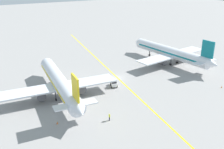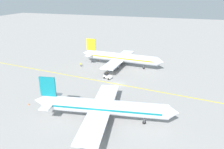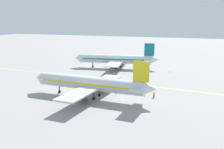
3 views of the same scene
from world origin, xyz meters
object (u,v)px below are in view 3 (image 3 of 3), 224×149
object	(u,v)px
traffic_cone_near_nose	(129,107)
traffic_cone_by_wingtip	(170,72)
airplane_adjacent_stand	(116,59)
baggage_tug_white	(112,82)
airplane_at_gate	(91,84)
ground_crew_worker	(154,94)
traffic_cone_mid_apron	(116,93)

from	to	relation	value
traffic_cone_near_nose	traffic_cone_by_wingtip	distance (m)	44.73
airplane_adjacent_stand	baggage_tug_white	size ratio (longest dim) A/B	10.64
airplane_at_gate	airplane_adjacent_stand	world-z (taller)	same
baggage_tug_white	ground_crew_worker	bearing A→B (deg)	-121.49
baggage_tug_white	airplane_at_gate	bearing A→B (deg)	177.45
airplane_adjacent_stand	traffic_cone_near_nose	xyz separation A→B (m)	(-45.41, -18.87, -3.43)
traffic_cone_near_nose	traffic_cone_by_wingtip	xyz separation A→B (m)	(44.59, -3.48, 0.00)
traffic_cone_near_nose	traffic_cone_by_wingtip	bearing A→B (deg)	-4.46
airplane_adjacent_stand	traffic_cone_near_nose	bearing A→B (deg)	-157.43
airplane_at_gate	traffic_cone_mid_apron	bearing A→B (deg)	-44.25
airplane_at_gate	traffic_cone_mid_apron	size ratio (longest dim) A/B	64.60
ground_crew_worker	traffic_cone_by_wingtip	bearing A→B (deg)	0.69
airplane_at_gate	ground_crew_worker	distance (m)	16.81
airplane_at_gate	traffic_cone_near_nose	distance (m)	13.01
ground_crew_worker	airplane_at_gate	bearing A→B (deg)	109.75
airplane_adjacent_stand	ground_crew_worker	size ratio (longest dim) A/B	21.12
baggage_tug_white	traffic_cone_near_nose	bearing A→B (deg)	-150.20
airplane_adjacent_stand	baggage_tug_white	bearing A→B (deg)	-163.32
baggage_tug_white	ground_crew_worker	distance (m)	17.52
traffic_cone_by_wingtip	ground_crew_worker	bearing A→B (deg)	-179.31
baggage_tug_white	traffic_cone_by_wingtip	bearing A→B (deg)	-29.85
airplane_adjacent_stand	traffic_cone_mid_apron	size ratio (longest dim) A/B	64.52
traffic_cone_mid_apron	airplane_at_gate	bearing A→B (deg)	135.75
airplane_adjacent_stand	traffic_cone_mid_apron	xyz separation A→B (m)	(-35.65, -12.25, -3.43)
airplane_at_gate	traffic_cone_by_wingtip	distance (m)	42.97
airplane_adjacent_stand	traffic_cone_near_nose	world-z (taller)	airplane_adjacent_stand
airplane_at_gate	ground_crew_worker	size ratio (longest dim) A/B	21.15
airplane_adjacent_stand	traffic_cone_mid_apron	distance (m)	37.86
traffic_cone_near_nose	traffic_cone_mid_apron	size ratio (longest dim) A/B	1.00
airplane_adjacent_stand	traffic_cone_by_wingtip	distance (m)	22.63
ground_crew_worker	traffic_cone_near_nose	size ratio (longest dim) A/B	3.05
traffic_cone_near_nose	traffic_cone_mid_apron	bearing A→B (deg)	34.18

